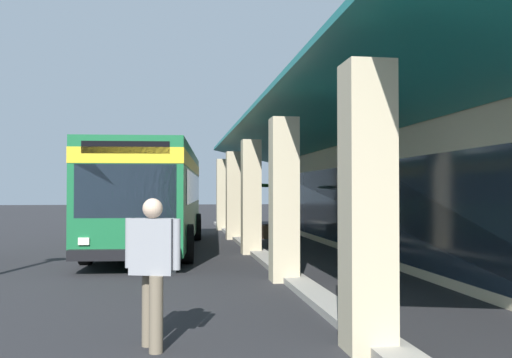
{
  "coord_description": "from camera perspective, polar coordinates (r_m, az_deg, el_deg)",
  "views": [
    {
      "loc": [
        16.21,
        1.07,
        1.86
      ],
      "look_at": [
        1.41,
        3.22,
        2.17
      ],
      "focal_mm": 39.17,
      "sensor_mm": 36.0,
      "label": 1
    }
  ],
  "objects": [
    {
      "name": "curb_strip",
      "position": [
        16.57,
        0.12,
        -7.43
      ],
      "size": [
        30.17,
        0.5,
        0.12
      ],
      "primitive_type": "cube",
      "color": "#9E998E",
      "rests_on": "ground"
    },
    {
      "name": "potted_palm",
      "position": [
        22.04,
        1.62,
        -4.47
      ],
      "size": [
        1.75,
        1.86,
        2.2
      ],
      "color": "brown",
      "rests_on": "ground"
    },
    {
      "name": "transit_bus",
      "position": [
        18.17,
        -10.42,
        -1.2
      ],
      "size": [
        11.36,
        3.36,
        3.34
      ],
      "color": "#196638",
      "rests_on": "ground"
    },
    {
      "name": "pedestrian",
      "position": [
        6.73,
        -10.53,
        -8.46
      ],
      "size": [
        0.47,
        0.65,
        1.77
      ],
      "color": "#726651",
      "rests_on": "ground"
    },
    {
      "name": "ground",
      "position": [
        17.73,
        14.93,
        -7.18
      ],
      "size": [
        120.0,
        120.0,
        0.0
      ],
      "primitive_type": "plane",
      "color": "#262628"
    }
  ]
}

